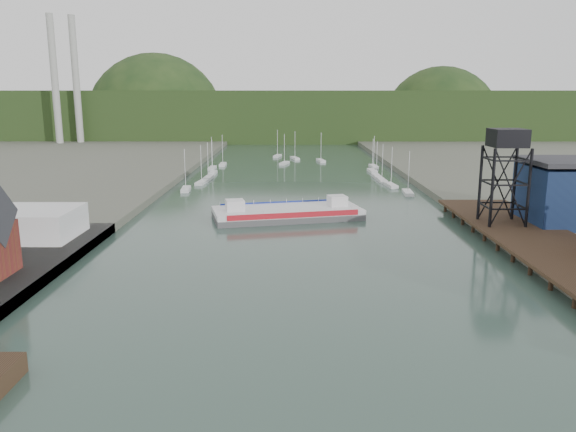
{
  "coord_description": "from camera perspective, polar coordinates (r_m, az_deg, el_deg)",
  "views": [
    {
      "loc": [
        -1.18,
        -35.9,
        23.49
      ],
      "look_at": [
        -1.52,
        54.88,
        4.0
      ],
      "focal_mm": 35.0,
      "sensor_mm": 36.0,
      "label": 1
    }
  ],
  "objects": [
    {
      "name": "chain_ferry",
      "position": [
        109.57,
        -0.08,
        0.37
      ],
      "size": [
        30.28,
        17.63,
        4.09
      ],
      "rotation": [
        0.0,
        0.0,
        0.23
      ],
      "color": "#4F4F52",
      "rests_on": "ground"
    },
    {
      "name": "white_shed",
      "position": [
        97.97,
        -25.71,
        -0.67
      ],
      "size": [
        18.0,
        12.0,
        4.5
      ],
      "primitive_type": "cube",
      "color": "silver",
      "rests_on": "west_quay"
    },
    {
      "name": "distant_hills",
      "position": [
        337.52,
        -0.27,
        9.89
      ],
      "size": [
        500.0,
        120.0,
        80.0
      ],
      "color": "black",
      "rests_on": "ground"
    },
    {
      "name": "smokestacks",
      "position": [
        288.22,
        -21.66,
        12.58
      ],
      "size": [
        11.2,
        8.2,
        60.0
      ],
      "color": "#A1A29D",
      "rests_on": "ground"
    },
    {
      "name": "east_pier",
      "position": [
        92.03,
        24.74,
        -2.59
      ],
      "size": [
        14.0,
        70.0,
        2.45
      ],
      "color": "black",
      "rests_on": "ground"
    },
    {
      "name": "ground",
      "position": [
        42.92,
        1.88,
        -21.07
      ],
      "size": [
        600.0,
        600.0,
        0.0
      ],
      "primitive_type": "plane",
      "color": "#294137",
      "rests_on": "ground"
    },
    {
      "name": "marina_sailboats",
      "position": [
        175.9,
        0.62,
        4.56
      ],
      "size": [
        57.71,
        92.65,
        0.9
      ],
      "color": "silver",
      "rests_on": "ground"
    },
    {
      "name": "lift_tower",
      "position": [
        100.94,
        21.37,
        6.84
      ],
      "size": [
        6.5,
        6.5,
        16.0
      ],
      "color": "black",
      "rests_on": "east_pier"
    }
  ]
}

